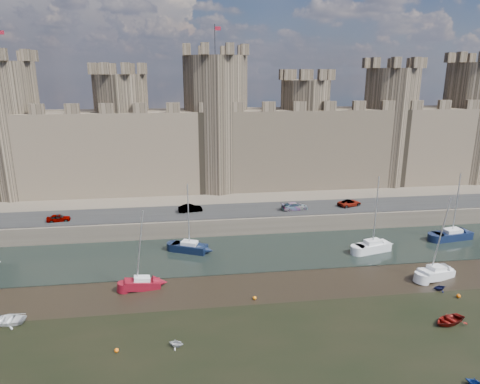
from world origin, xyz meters
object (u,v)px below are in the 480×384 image
(sailboat_1, at_px, (190,247))
(car_0, at_px, (59,218))
(sailboat_2, at_px, (373,246))
(sailboat_3, at_px, (452,235))
(car_1, at_px, (190,208))
(sailboat_4, at_px, (142,283))
(sailboat_5, at_px, (436,272))
(car_2, at_px, (295,206))
(car_3, at_px, (349,203))

(sailboat_1, bearing_deg, car_0, -178.12)
(sailboat_1, bearing_deg, sailboat_2, 16.64)
(sailboat_2, height_order, sailboat_3, sailboat_2)
(car_1, relative_size, sailboat_2, 0.35)
(sailboat_4, bearing_deg, car_0, 118.98)
(car_1, bearing_deg, sailboat_2, -125.89)
(sailboat_1, relative_size, sailboat_5, 0.95)
(car_1, distance_m, sailboat_2, 26.64)
(car_0, xyz_separation_m, car_2, (34.35, 0.68, 0.06))
(car_2, bearing_deg, car_3, -95.26)
(sailboat_1, xyz_separation_m, sailboat_5, (27.94, -11.14, -0.04))
(car_3, bearing_deg, sailboat_1, 89.31)
(car_1, xyz_separation_m, sailboat_4, (-5.72, -18.36, -2.40))
(car_1, relative_size, sailboat_1, 0.39)
(sailboat_4, bearing_deg, sailboat_5, -12.12)
(car_1, bearing_deg, sailboat_4, 154.36)
(car_2, distance_m, sailboat_4, 27.70)
(car_1, distance_m, car_2, 15.85)
(car_2, bearing_deg, car_1, 76.36)
(car_2, relative_size, car_3, 1.06)
(car_0, distance_m, sailboat_3, 55.66)
(sailboat_3, xyz_separation_m, sailboat_5, (-8.95, -10.64, -0.04))
(car_0, relative_size, sailboat_1, 0.34)
(car_3, distance_m, sailboat_3, 15.06)
(sailboat_3, bearing_deg, sailboat_5, -137.97)
(car_1, relative_size, car_3, 0.92)
(car_1, relative_size, car_2, 0.87)
(car_2, bearing_deg, car_0, 81.51)
(car_1, bearing_deg, sailboat_1, 169.24)
(car_3, height_order, sailboat_4, sailboat_4)
(car_1, bearing_deg, sailboat_5, -134.75)
(sailboat_2, bearing_deg, sailboat_5, -77.31)
(sailboat_5, bearing_deg, sailboat_4, 157.19)
(car_1, xyz_separation_m, car_2, (15.81, -1.11, 0.01))
(car_0, height_order, car_2, car_2)
(car_3, bearing_deg, car_2, 74.54)
(sailboat_2, xyz_separation_m, sailboat_4, (-29.25, -6.08, -0.13))
(sailboat_3, relative_size, sailboat_4, 1.06)
(car_0, bearing_deg, car_1, -90.97)
(sailboat_2, bearing_deg, sailboat_4, 177.87)
(car_3, xyz_separation_m, sailboat_2, (-1.33, -11.86, -2.22))
(car_0, height_order, sailboat_3, sailboat_3)
(sailboat_5, bearing_deg, car_2, 101.99)
(car_2, distance_m, sailboat_5, 22.64)
(car_0, distance_m, sailboat_1, 19.73)
(car_1, distance_m, car_3, 24.86)
(car_1, height_order, sailboat_5, sailboat_5)
(sailboat_1, xyz_separation_m, sailboat_2, (23.92, -3.10, 0.06))
(car_3, height_order, sailboat_3, sailboat_3)
(car_0, xyz_separation_m, sailboat_3, (55.05, -7.89, -2.29))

